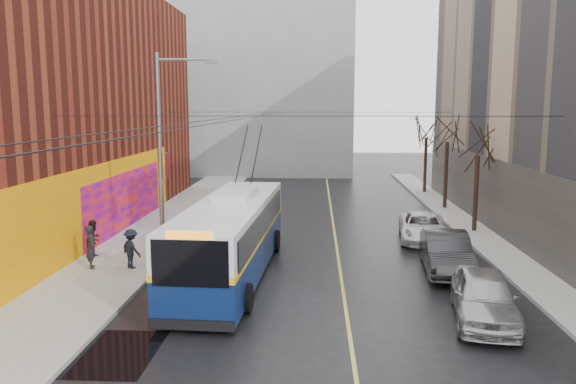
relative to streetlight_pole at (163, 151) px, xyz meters
name	(u,v)px	position (x,y,z in m)	size (l,w,h in m)	color
ground	(297,364)	(6.14, -10.00, -4.85)	(140.00, 140.00, 0.00)	black
sidewalk_left	(140,246)	(-1.86, 2.00, -4.77)	(4.00, 60.00, 0.15)	gray
sidewalk_right	(498,251)	(15.14, 2.00, -4.77)	(2.00, 60.00, 0.15)	gray
lane_line	(336,240)	(7.64, 4.00, -4.84)	(0.12, 50.00, 0.01)	#BFB74C
building_far	(254,85)	(0.14, 34.99, 4.17)	(20.50, 12.10, 18.00)	gray
streetlight_pole	(163,151)	(0.00, 0.00, 0.00)	(2.65, 0.60, 9.00)	slate
catenary_wires	(257,116)	(3.60, 4.77, 1.40)	(18.00, 60.00, 0.22)	black
tree_near	(479,141)	(15.14, 6.00, 0.13)	(3.20, 3.20, 6.40)	black
tree_mid	(448,130)	(15.14, 13.00, 0.41)	(3.20, 3.20, 6.68)	black
tree_far	(427,128)	(15.14, 20.00, 0.30)	(3.20, 3.20, 6.57)	black
puddle	(111,353)	(1.00, -9.62, -4.84)	(2.45, 3.16, 0.01)	black
pigeons_flying	(246,87)	(3.62, -0.06, 2.69)	(4.73, 0.57, 1.80)	slate
trolleybus	(231,236)	(3.26, -2.30, -3.22)	(3.35, 12.45, 5.85)	#091A49
parked_car_a	(484,296)	(11.94, -6.69, -4.05)	(1.89, 4.71, 1.60)	#B1AFB4
parked_car_b	(446,253)	(11.97, -1.35, -4.03)	(1.74, 4.98, 1.64)	#2A292C
parked_car_c	(423,227)	(12.05, 4.13, -4.16)	(2.29, 4.98, 1.38)	white
following_car	(260,203)	(3.14, 10.72, -4.10)	(1.76, 4.37, 1.49)	#ABACB0
pedestrian_a	(91,247)	(-2.59, -1.98, -3.81)	(0.65, 0.43, 1.78)	black
pedestrian_b	(94,239)	(-3.16, -0.29, -3.87)	(0.81, 0.63, 1.66)	black
pedestrian_c	(131,249)	(-0.95, -1.90, -3.88)	(1.05, 0.61, 1.63)	black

